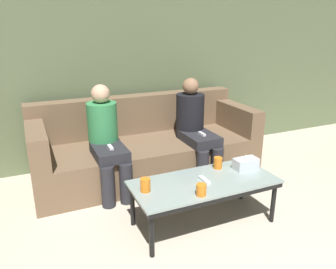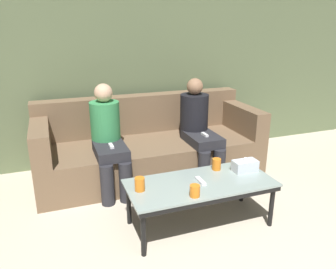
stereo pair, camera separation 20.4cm
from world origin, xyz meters
TOP-DOWN VIEW (x-y plane):
  - wall_back at (0.00, 3.48)m, footprint 12.00×0.06m
  - couch at (0.00, 2.94)m, footprint 2.50×0.95m
  - coffee_table at (0.08, 1.74)m, footprint 1.24×0.55m
  - cup_near_left at (0.32, 1.92)m, footprint 0.08×0.08m
  - cup_near_right at (-0.43, 1.77)m, footprint 0.08×0.08m
  - cup_far_center at (-0.06, 1.54)m, footprint 0.08×0.08m
  - tissue_box at (0.55, 1.80)m, footprint 0.22×0.12m
  - game_remote at (0.08, 1.74)m, footprint 0.04×0.15m
  - seated_person_left_end at (-0.51, 2.70)m, footprint 0.31×0.69m
  - seated_person_mid_left at (0.51, 2.71)m, footprint 0.32×0.70m

SIDE VIEW (x-z plane):
  - couch at x=0.00m, z-range -0.12..0.74m
  - coffee_table at x=0.08m, z-range 0.16..0.57m
  - game_remote at x=0.08m, z-range 0.41..0.43m
  - cup_far_center at x=-0.06m, z-range 0.41..0.50m
  - tissue_box at x=0.55m, z-range 0.39..0.53m
  - cup_near_left at x=0.32m, z-range 0.41..0.51m
  - cup_near_right at x=-0.43m, z-range 0.41..0.52m
  - seated_person_left_end at x=-0.51m, z-range 0.03..1.12m
  - seated_person_mid_left at x=0.51m, z-range 0.03..1.13m
  - wall_back at x=0.00m, z-range 0.00..2.60m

